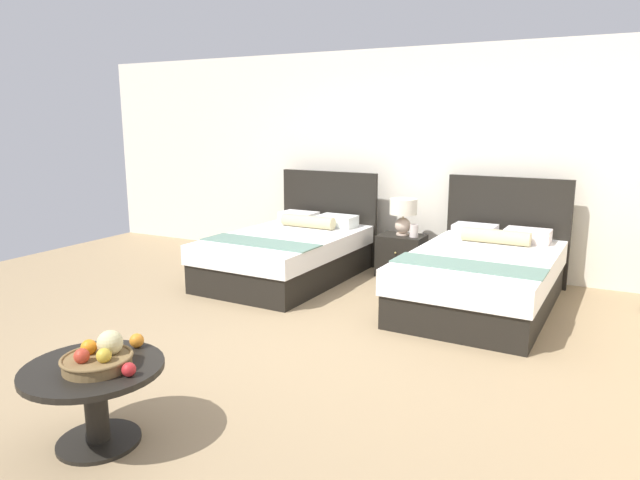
{
  "coord_description": "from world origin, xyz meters",
  "views": [
    {
      "loc": [
        2.2,
        -3.92,
        1.82
      ],
      "look_at": [
        -0.09,
        0.48,
        0.78
      ],
      "focal_mm": 32.02,
      "sensor_mm": 36.0,
      "label": 1
    }
  ],
  "objects_px": {
    "fruit_bowl": "(99,357)",
    "loose_orange": "(137,341)",
    "bed_near_window": "(290,253)",
    "nightstand": "(401,255)",
    "loose_apple": "(129,370)",
    "table_lamp": "(403,212)",
    "coffee_table": "(95,389)",
    "bed_near_corner": "(483,276)",
    "vase": "(414,231)"
  },
  "relations": [
    {
      "from": "fruit_bowl",
      "to": "loose_orange",
      "type": "xyz_separation_m",
      "value": [
        -0.03,
        0.31,
        -0.02
      ]
    },
    {
      "from": "fruit_bowl",
      "to": "bed_near_window",
      "type": "bearing_deg",
      "value": 103.73
    },
    {
      "from": "nightstand",
      "to": "loose_apple",
      "type": "bearing_deg",
      "value": -90.3
    },
    {
      "from": "table_lamp",
      "to": "coffee_table",
      "type": "xyz_separation_m",
      "value": [
        -0.3,
        -4.3,
        -0.43
      ]
    },
    {
      "from": "loose_apple",
      "to": "loose_orange",
      "type": "distance_m",
      "value": 0.41
    },
    {
      "from": "nightstand",
      "to": "loose_orange",
      "type": "relative_size",
      "value": 6.07
    },
    {
      "from": "fruit_bowl",
      "to": "loose_apple",
      "type": "xyz_separation_m",
      "value": [
        0.23,
        -0.0,
        -0.02
      ]
    },
    {
      "from": "bed_near_window",
      "to": "fruit_bowl",
      "type": "bearing_deg",
      "value": -76.27
    },
    {
      "from": "nightstand",
      "to": "table_lamp",
      "type": "bearing_deg",
      "value": 90.0
    },
    {
      "from": "nightstand",
      "to": "loose_orange",
      "type": "bearing_deg",
      "value": -94.04
    },
    {
      "from": "bed_near_corner",
      "to": "coffee_table",
      "type": "bearing_deg",
      "value": -111.71
    },
    {
      "from": "loose_orange",
      "to": "nightstand",
      "type": "bearing_deg",
      "value": 85.96
    },
    {
      "from": "nightstand",
      "to": "table_lamp",
      "type": "xyz_separation_m",
      "value": [
        0.0,
        0.02,
        0.52
      ]
    },
    {
      "from": "vase",
      "to": "coffee_table",
      "type": "height_order",
      "value": "vase"
    },
    {
      "from": "nightstand",
      "to": "fruit_bowl",
      "type": "bearing_deg",
      "value": -93.35
    },
    {
      "from": "bed_near_window",
      "to": "coffee_table",
      "type": "bearing_deg",
      "value": -77.08
    },
    {
      "from": "coffee_table",
      "to": "vase",
      "type": "bearing_deg",
      "value": 83.79
    },
    {
      "from": "bed_near_corner",
      "to": "fruit_bowl",
      "type": "xyz_separation_m",
      "value": [
        -1.36,
        -3.55,
        0.23
      ]
    },
    {
      "from": "table_lamp",
      "to": "loose_apple",
      "type": "distance_m",
      "value": 4.3
    },
    {
      "from": "loose_apple",
      "to": "loose_orange",
      "type": "relative_size",
      "value": 0.88
    },
    {
      "from": "table_lamp",
      "to": "loose_orange",
      "type": "xyz_separation_m",
      "value": [
        -0.28,
        -3.98,
        -0.25
      ]
    },
    {
      "from": "loose_orange",
      "to": "loose_apple",
      "type": "bearing_deg",
      "value": -50.74
    },
    {
      "from": "table_lamp",
      "to": "fruit_bowl",
      "type": "xyz_separation_m",
      "value": [
        -0.25,
        -4.29,
        -0.23
      ]
    },
    {
      "from": "bed_near_window",
      "to": "loose_apple",
      "type": "relative_size",
      "value": 27.85
    },
    {
      "from": "fruit_bowl",
      "to": "loose_apple",
      "type": "height_order",
      "value": "fruit_bowl"
    },
    {
      "from": "bed_near_corner",
      "to": "loose_apple",
      "type": "bearing_deg",
      "value": -107.69
    },
    {
      "from": "nightstand",
      "to": "loose_apple",
      "type": "distance_m",
      "value": 4.29
    },
    {
      "from": "table_lamp",
      "to": "loose_orange",
      "type": "height_order",
      "value": "table_lamp"
    },
    {
      "from": "bed_near_window",
      "to": "coffee_table",
      "type": "distance_m",
      "value": 3.64
    },
    {
      "from": "bed_near_window",
      "to": "nightstand",
      "type": "relative_size",
      "value": 4.05
    },
    {
      "from": "bed_near_corner",
      "to": "loose_apple",
      "type": "distance_m",
      "value": 3.73
    },
    {
      "from": "bed_near_window",
      "to": "nightstand",
      "type": "height_order",
      "value": "bed_near_window"
    },
    {
      "from": "bed_near_window",
      "to": "loose_orange",
      "type": "relative_size",
      "value": 24.57
    },
    {
      "from": "vase",
      "to": "loose_orange",
      "type": "bearing_deg",
      "value": -96.37
    },
    {
      "from": "fruit_bowl",
      "to": "loose_apple",
      "type": "distance_m",
      "value": 0.23
    },
    {
      "from": "table_lamp",
      "to": "loose_orange",
      "type": "bearing_deg",
      "value": -94.02
    },
    {
      "from": "bed_near_corner",
      "to": "nightstand",
      "type": "distance_m",
      "value": 1.33
    },
    {
      "from": "fruit_bowl",
      "to": "loose_apple",
      "type": "relative_size",
      "value": 5.07
    },
    {
      "from": "bed_near_corner",
      "to": "loose_orange",
      "type": "xyz_separation_m",
      "value": [
        -1.39,
        -3.24,
        0.21
      ]
    },
    {
      "from": "nightstand",
      "to": "vase",
      "type": "xyz_separation_m",
      "value": [
        0.16,
        -0.04,
        0.32
      ]
    },
    {
      "from": "vase",
      "to": "fruit_bowl",
      "type": "relative_size",
      "value": 0.39
    },
    {
      "from": "coffee_table",
      "to": "bed_near_window",
      "type": "bearing_deg",
      "value": 102.92
    },
    {
      "from": "table_lamp",
      "to": "vase",
      "type": "relative_size",
      "value": 2.87
    },
    {
      "from": "coffee_table",
      "to": "loose_apple",
      "type": "height_order",
      "value": "loose_apple"
    },
    {
      "from": "bed_near_window",
      "to": "fruit_bowl",
      "type": "relative_size",
      "value": 5.49
    },
    {
      "from": "nightstand",
      "to": "vase",
      "type": "distance_m",
      "value": 0.36
    },
    {
      "from": "bed_near_corner",
      "to": "nightstand",
      "type": "bearing_deg",
      "value": 146.85
    },
    {
      "from": "bed_near_corner",
      "to": "coffee_table",
      "type": "height_order",
      "value": "bed_near_corner"
    },
    {
      "from": "bed_near_corner",
      "to": "loose_apple",
      "type": "height_order",
      "value": "bed_near_corner"
    },
    {
      "from": "vase",
      "to": "nightstand",
      "type": "bearing_deg",
      "value": 165.82
    }
  ]
}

